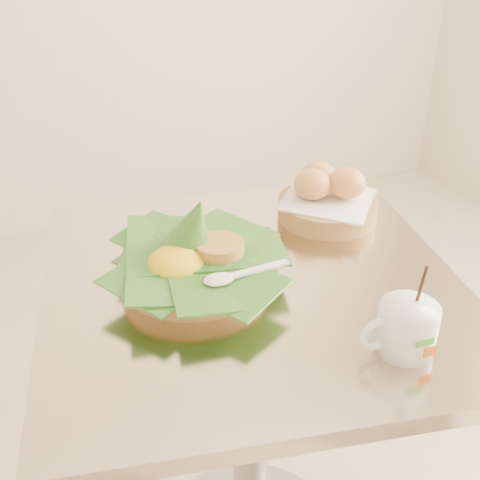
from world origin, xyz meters
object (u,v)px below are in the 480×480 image
object	(u,v)px
coffee_mug	(406,327)
bread_basket	(327,198)
rice_basket	(193,258)
cafe_table	(251,377)

from	to	relation	value
coffee_mug	bread_basket	bearing A→B (deg)	77.41
rice_basket	cafe_table	bearing A→B (deg)	-22.39
cafe_table	bread_basket	world-z (taller)	bread_basket
cafe_table	bread_basket	distance (m)	0.38
bread_basket	coffee_mug	size ratio (longest dim) A/B	1.62
rice_basket	bread_basket	bearing A→B (deg)	21.43
cafe_table	bread_basket	size ratio (longest dim) A/B	3.36
cafe_table	rice_basket	world-z (taller)	rice_basket
cafe_table	rice_basket	bearing A→B (deg)	157.61
cafe_table	rice_basket	size ratio (longest dim) A/B	2.58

